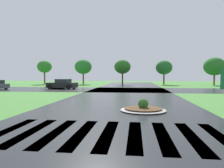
% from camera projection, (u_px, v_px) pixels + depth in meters
% --- Properties ---
extents(asphalt_roadway, '(9.72, 80.00, 0.01)m').
position_uv_depth(asphalt_roadway, '(120.00, 108.00, 12.21)').
color(asphalt_roadway, '#232628').
rests_on(asphalt_roadway, ground).
extents(asphalt_cross_road, '(90.00, 8.75, 0.01)m').
position_uv_depth(asphalt_cross_road, '(128.00, 90.00, 26.61)').
color(asphalt_cross_road, '#232628').
rests_on(asphalt_cross_road, ground).
extents(crosswalk_stripes, '(7.65, 3.60, 0.01)m').
position_uv_depth(crosswalk_stripes, '(108.00, 134.00, 6.89)').
color(crosswalk_stripes, white).
rests_on(crosswalk_stripes, ground).
extents(median_island, '(2.49, 2.39, 0.68)m').
position_uv_depth(median_island, '(143.00, 109.00, 11.18)').
color(median_island, '#9E9B93').
rests_on(median_island, ground).
extents(car_white_sedan, '(4.17, 2.51, 1.36)m').
position_uv_depth(car_white_sedan, '(62.00, 84.00, 28.66)').
color(car_white_sedan, black).
rests_on(car_white_sedan, ground).
extents(drainage_pipe_stack, '(2.60, 1.07, 0.72)m').
position_uv_depth(drainage_pipe_stack, '(57.00, 86.00, 29.72)').
color(drainage_pipe_stack, '#9E9B93').
rests_on(drainage_pipe_stack, ground).
extents(background_treeline, '(45.48, 5.64, 6.58)m').
position_uv_depth(background_treeline, '(179.00, 65.00, 39.21)').
color(background_treeline, '#4C3823').
rests_on(background_treeline, ground).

